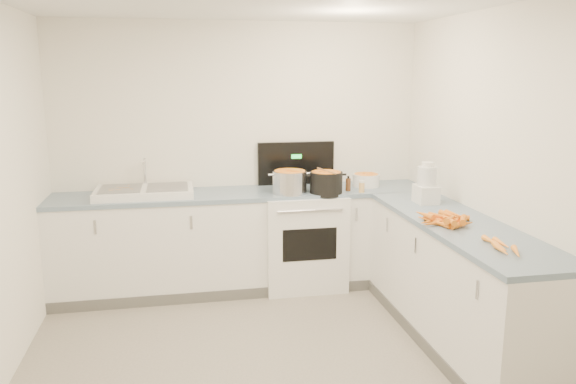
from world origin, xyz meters
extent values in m
cube|color=white|center=(0.00, 1.70, 0.45)|extent=(3.50, 0.60, 0.90)
cube|color=gray|center=(0.00, 1.70, 0.92)|extent=(3.50, 0.62, 0.04)
cube|color=white|center=(1.45, 0.30, 0.45)|extent=(0.60, 2.20, 0.90)
cube|color=gray|center=(1.45, 0.30, 0.92)|extent=(0.62, 2.20, 0.04)
cube|color=white|center=(0.55, 1.68, 0.45)|extent=(0.76, 0.65, 0.90)
cube|color=black|center=(0.55, 1.98, 1.15)|extent=(0.76, 0.05, 0.42)
cube|color=white|center=(-0.90, 1.70, 0.97)|extent=(0.86, 0.52, 0.07)
cube|color=slate|center=(-1.10, 1.70, 1.01)|extent=(0.36, 0.42, 0.01)
cube|color=slate|center=(-0.70, 1.70, 1.01)|extent=(0.36, 0.42, 0.01)
cylinder|color=silver|center=(-0.90, 1.92, 1.13)|extent=(0.03, 0.03, 0.24)
cylinder|color=silver|center=(0.40, 1.55, 1.03)|extent=(0.41, 0.41, 0.23)
cylinder|color=black|center=(0.74, 1.51, 1.03)|extent=(0.34, 0.34, 0.21)
cylinder|color=#AD7A47|center=(0.74, 1.51, 1.14)|extent=(0.10, 0.33, 0.01)
cylinder|color=white|center=(1.20, 1.73, 1.00)|extent=(0.34, 0.34, 0.12)
cylinder|color=#593319|center=(0.96, 1.55, 1.00)|extent=(0.05, 0.05, 0.12)
cylinder|color=#E5B266|center=(1.07, 1.47, 0.99)|extent=(0.05, 0.05, 0.09)
cube|color=white|center=(1.46, 0.94, 1.02)|extent=(0.17, 0.21, 0.15)
cylinder|color=silver|center=(1.46, 0.94, 1.17)|extent=(0.16, 0.16, 0.16)
cylinder|color=white|center=(1.46, 0.94, 1.27)|extent=(0.09, 0.09, 0.04)
cone|color=orange|center=(1.21, 0.34, 0.96)|extent=(0.12, 0.22, 0.04)
cone|color=orange|center=(1.21, 0.30, 0.96)|extent=(0.20, 0.10, 0.04)
cone|color=orange|center=(1.25, 0.21, 0.96)|extent=(0.12, 0.16, 0.05)
cone|color=orange|center=(1.38, 0.39, 0.96)|extent=(0.15, 0.20, 0.04)
cone|color=orange|center=(1.27, 0.33, 0.96)|extent=(0.16, 0.20, 0.04)
cone|color=orange|center=(1.22, 0.25, 0.96)|extent=(0.21, 0.09, 0.04)
cone|color=orange|center=(1.34, 0.23, 0.96)|extent=(0.12, 0.18, 0.05)
cone|color=orange|center=(1.38, 0.17, 0.97)|extent=(0.21, 0.12, 0.05)
cone|color=orange|center=(1.44, 0.26, 0.96)|extent=(0.18, 0.14, 0.05)
cone|color=orange|center=(1.44, 0.38, 0.96)|extent=(0.21, 0.15, 0.04)
cone|color=orange|center=(1.42, 0.25, 0.97)|extent=(0.17, 0.20, 0.05)
cone|color=orange|center=(1.42, 0.22, 0.99)|extent=(0.14, 0.21, 0.05)
cone|color=orange|center=(1.33, 0.32, 0.98)|extent=(0.10, 0.17, 0.05)
cone|color=orange|center=(1.19, 0.37, 0.99)|extent=(0.10, 0.20, 0.05)
cone|color=orange|center=(1.30, 0.32, 0.99)|extent=(0.17, 0.17, 0.04)
cone|color=orange|center=(1.39, 0.37, 0.98)|extent=(0.10, 0.19, 0.05)
cone|color=orange|center=(1.29, 0.15, 1.00)|extent=(0.08, 0.18, 0.04)
cone|color=orange|center=(1.42, 0.36, 0.99)|extent=(0.09, 0.17, 0.04)
cone|color=orange|center=(1.32, 0.22, 1.00)|extent=(0.18, 0.19, 0.05)
cone|color=orange|center=(1.33, 0.29, 0.98)|extent=(0.13, 0.18, 0.04)
cone|color=orange|center=(1.41, -0.47, 0.96)|extent=(0.11, 0.19, 0.04)
cone|color=orange|center=(1.34, -0.41, 0.96)|extent=(0.07, 0.19, 0.04)
cone|color=orange|center=(1.37, -0.35, 0.96)|extent=(0.05, 0.17, 0.04)
cone|color=orange|center=(1.42, -0.29, 0.96)|extent=(0.05, 0.17, 0.04)
cone|color=orange|center=(1.38, -0.23, 0.96)|extent=(0.04, 0.17, 0.04)
cube|color=tan|center=(-1.18, 1.62, 1.02)|extent=(0.04, 0.02, 0.00)
cube|color=tan|center=(-1.09, 1.71, 1.02)|extent=(0.05, 0.02, 0.00)
cube|color=tan|center=(-1.14, 1.76, 1.02)|extent=(0.04, 0.02, 0.00)
cube|color=tan|center=(-1.04, 1.81, 1.02)|extent=(0.01, 0.04, 0.00)
cube|color=tan|center=(-1.09, 1.58, 1.01)|extent=(0.04, 0.04, 0.00)
cube|color=tan|center=(-1.01, 1.65, 1.02)|extent=(0.04, 0.04, 0.00)
cube|color=tan|center=(-1.18, 1.68, 1.02)|extent=(0.05, 0.03, 0.00)
cube|color=tan|center=(-1.01, 1.65, 1.01)|extent=(0.04, 0.03, 0.00)
cube|color=tan|center=(-1.05, 1.71, 1.02)|extent=(0.04, 0.02, 0.00)
cube|color=tan|center=(-1.12, 1.63, 1.02)|extent=(0.05, 0.03, 0.00)
camera|label=1|loc=(-0.57, -3.39, 2.02)|focal=35.00mm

